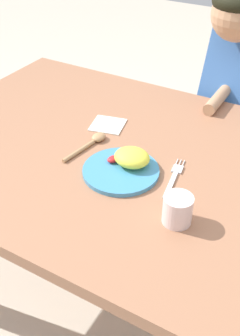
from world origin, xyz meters
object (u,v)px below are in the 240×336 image
object	(u,v)px
plate	(125,165)
spoon	(92,142)
fork	(174,178)
drinking_cup	(178,210)
person	(228,106)

from	to	relation	value
plate	spoon	world-z (taller)	plate
fork	drinking_cup	xyz separation A→B (m)	(0.08, -0.15, 0.04)
spoon	drinking_cup	size ratio (longest dim) A/B	2.45
fork	drinking_cup	world-z (taller)	drinking_cup
fork	spoon	xyz separation A→B (m)	(-0.29, 0.03, 0.01)
spoon	drinking_cup	bearing A→B (deg)	-108.48
fork	spoon	distance (m)	0.30
fork	drinking_cup	distance (m)	0.17
fork	drinking_cup	bearing A→B (deg)	-163.56
spoon	plate	bearing A→B (deg)	-105.12
plate	fork	size ratio (longest dim) A/B	1.18
spoon	person	world-z (taller)	person
plate	drinking_cup	world-z (taller)	drinking_cup
fork	plate	bearing A→B (deg)	94.27
spoon	fork	bearing A→B (deg)	-88.19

